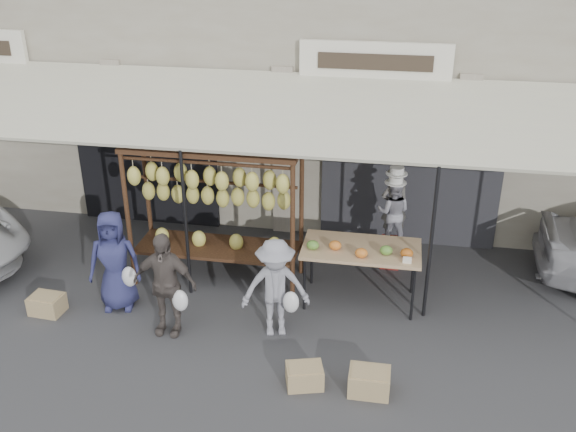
% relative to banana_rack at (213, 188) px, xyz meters
% --- Properties ---
extents(ground_plane, '(90.00, 90.00, 0.00)m').
position_rel_banana_rack_xyz_m(ground_plane, '(0.69, -1.58, -1.57)').
color(ground_plane, '#2D2D30').
extents(shophouse, '(24.00, 6.15, 7.30)m').
position_rel_banana_rack_xyz_m(shophouse, '(0.69, 4.92, 2.07)').
color(shophouse, '#9C9786').
rests_on(shophouse, ground_plane).
extents(awning, '(10.00, 2.35, 2.92)m').
position_rel_banana_rack_xyz_m(awning, '(0.69, 0.70, 1.00)').
color(awning, '#BBB7A3').
rests_on(awning, ground_plane).
extents(banana_rack, '(2.60, 0.90, 2.24)m').
position_rel_banana_rack_xyz_m(banana_rack, '(0.00, 0.00, 0.00)').
color(banana_rack, black).
rests_on(banana_rack, ground_plane).
extents(produce_table, '(1.70, 0.90, 1.04)m').
position_rel_banana_rack_xyz_m(produce_table, '(2.23, -0.23, -0.71)').
color(produce_table, tan).
rests_on(produce_table, ground_plane).
extents(vendor_left, '(0.48, 0.38, 1.18)m').
position_rel_banana_rack_xyz_m(vendor_left, '(2.65, 1.00, -0.53)').
color(vendor_left, '#5B5855').
rests_on(vendor_left, stool_left).
extents(vendor_right, '(0.55, 0.45, 1.08)m').
position_rel_banana_rack_xyz_m(vendor_right, '(2.65, 0.95, -0.61)').
color(vendor_right, '#9A98A5').
rests_on(vendor_right, stool_right).
extents(customer_left, '(0.83, 0.63, 1.52)m').
position_rel_banana_rack_xyz_m(customer_left, '(-1.23, -0.97, -0.82)').
color(customer_left, navy).
rests_on(customer_left, ground_plane).
extents(customer_mid, '(0.89, 0.38, 1.51)m').
position_rel_banana_rack_xyz_m(customer_mid, '(-0.30, -1.44, -0.82)').
color(customer_mid, '#504742').
rests_on(customer_mid, ground_plane).
extents(customer_right, '(1.03, 0.76, 1.43)m').
position_rel_banana_rack_xyz_m(customer_right, '(1.17, -1.21, -0.86)').
color(customer_right, gray).
rests_on(customer_right, ground_plane).
extents(stool_left, '(0.34, 0.34, 0.46)m').
position_rel_banana_rack_xyz_m(stool_left, '(2.65, 1.00, -1.35)').
color(stool_left, maroon).
rests_on(stool_left, ground_plane).
extents(stool_right, '(0.33, 0.33, 0.43)m').
position_rel_banana_rack_xyz_m(stool_right, '(2.65, 0.95, -1.36)').
color(stool_right, maroon).
rests_on(stool_right, ground_plane).
extents(crate_near_a, '(0.52, 0.44, 0.27)m').
position_rel_banana_rack_xyz_m(crate_near_a, '(1.73, -2.22, -1.44)').
color(crate_near_a, tan).
rests_on(crate_near_a, ground_plane).
extents(crate_near_b, '(0.49, 0.38, 0.30)m').
position_rel_banana_rack_xyz_m(crate_near_b, '(2.52, -2.20, -1.43)').
color(crate_near_b, tan).
rests_on(crate_near_b, ground_plane).
extents(crate_far, '(0.48, 0.38, 0.27)m').
position_rel_banana_rack_xyz_m(crate_far, '(-2.19, -1.32, -1.44)').
color(crate_far, tan).
rests_on(crate_far, ground_plane).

